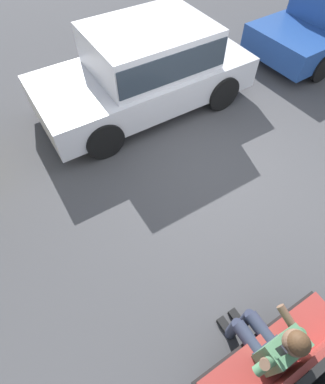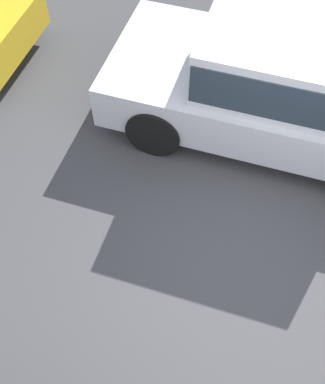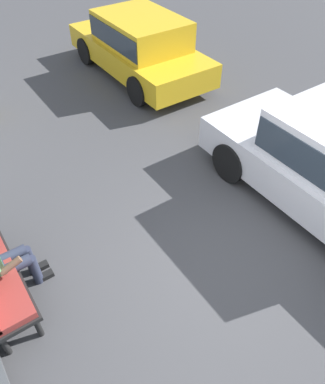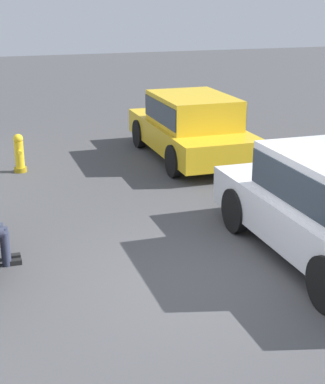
{
  "view_description": "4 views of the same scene",
  "coord_description": "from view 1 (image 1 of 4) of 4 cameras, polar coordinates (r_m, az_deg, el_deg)",
  "views": [
    {
      "loc": [
        2.57,
        2.6,
        3.94
      ],
      "look_at": [
        1.39,
        0.69,
        0.92
      ],
      "focal_mm": 28.0,
      "sensor_mm": 36.0,
      "label": 1
    },
    {
      "loc": [
        0.13,
        2.6,
        4.81
      ],
      "look_at": [
        0.93,
        0.09,
        0.98
      ],
      "focal_mm": 45.0,
      "sensor_mm": 36.0,
      "label": 2
    },
    {
      "loc": [
        -2.0,
        2.6,
        4.33
      ],
      "look_at": [
        0.86,
        0.63,
        1.06
      ],
      "focal_mm": 35.0,
      "sensor_mm": 36.0,
      "label": 3
    },
    {
      "loc": [
        -6.36,
        2.6,
        3.57
      ],
      "look_at": [
        0.81,
        0.25,
        1.0
      ],
      "focal_mm": 55.0,
      "sensor_mm": 36.0,
      "label": 4
    }
  ],
  "objects": [
    {
      "name": "ground_plane",
      "position": [
        5.37,
        8.83,
        5.38
      ],
      "size": [
        60.0,
        60.0,
        0.0
      ],
      "primitive_type": "plane",
      "color": "#424244"
    },
    {
      "name": "bench",
      "position": [
        3.6,
        22.35,
        -28.08
      ],
      "size": [
        1.72,
        0.55,
        0.99
      ],
      "color": "black",
      "rests_on": "ground_plane"
    },
    {
      "name": "person_on_phone",
      "position": [
        3.45,
        19.79,
        -25.45
      ],
      "size": [
        0.73,
        0.74,
        1.33
      ],
      "color": "#2D3347",
      "rests_on": "ground_plane"
    },
    {
      "name": "parked_car_mid",
      "position": [
        6.11,
        -3.14,
        22.84
      ],
      "size": [
        4.16,
        2.0,
        1.55
      ],
      "color": "silver",
      "rests_on": "ground_plane"
    }
  ]
}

